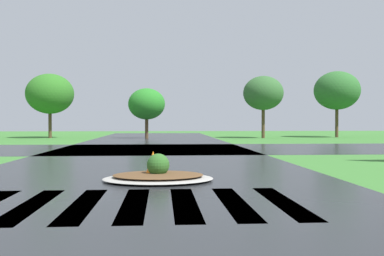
{
  "coord_description": "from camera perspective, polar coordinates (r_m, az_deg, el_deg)",
  "views": [
    {
      "loc": [
        0.49,
        -2.49,
        1.49
      ],
      "look_at": [
        1.26,
        8.6,
        1.3
      ],
      "focal_mm": 40.99,
      "sensor_mm": 36.0,
      "label": 1
    }
  ],
  "objects": [
    {
      "name": "crosswalk_stripes",
      "position": [
        8.01,
        -7.5,
        -9.75
      ],
      "size": [
        5.85,
        3.3,
        0.01
      ],
      "color": "white",
      "rests_on": "ground"
    },
    {
      "name": "background_treeline",
      "position": [
        38.2,
        -1.69,
        4.42
      ],
      "size": [
        47.16,
        6.2,
        5.9
      ],
      "color": "#4C3823",
      "rests_on": "ground"
    },
    {
      "name": "median_island",
      "position": [
        10.91,
        -4.43,
        -6.19
      ],
      "size": [
        2.73,
        2.11,
        0.68
      ],
      "color": "#9E9B93",
      "rests_on": "ground"
    },
    {
      "name": "traffic_cone",
      "position": [
        10.99,
        -5.09,
        -4.94
      ],
      "size": [
        0.47,
        0.47,
        0.74
      ],
      "color": "orange",
      "rests_on": "ground"
    },
    {
      "name": "asphalt_cross_road",
      "position": [
        23.16,
        -5.17,
        -2.72
      ],
      "size": [
        90.0,
        9.01,
        0.01
      ],
      "primitive_type": "cube",
      "color": "#232628",
      "rests_on": "ground"
    },
    {
      "name": "asphalt_roadway",
      "position": [
        12.59,
        -6.19,
        -5.83
      ],
      "size": [
        10.01,
        80.0,
        0.01
      ],
      "primitive_type": "cube",
      "color": "#232628",
      "rests_on": "ground"
    }
  ]
}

